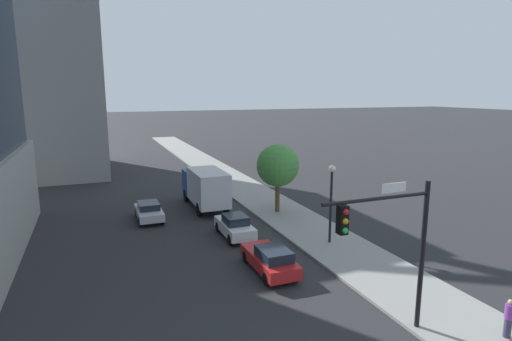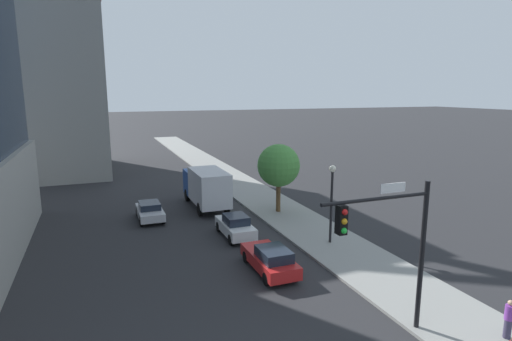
{
  "view_description": "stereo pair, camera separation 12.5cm",
  "coord_description": "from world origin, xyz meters",
  "views": [
    {
      "loc": [
        -5.99,
        -7.45,
        9.62
      ],
      "look_at": [
        1.62,
        11.68,
        5.65
      ],
      "focal_mm": 28.89,
      "sensor_mm": 36.0,
      "label": 1
    },
    {
      "loc": [
        -5.87,
        -7.5,
        9.62
      ],
      "look_at": [
        1.62,
        11.68,
        5.65
      ],
      "focal_mm": 28.89,
      "sensor_mm": 36.0,
      "label": 2
    }
  ],
  "objects": [
    {
      "name": "car_silver",
      "position": [
        -2.44,
        23.48,
        0.69
      ],
      "size": [
        1.78,
        4.02,
        1.34
      ],
      "color": "#B7B7BC",
      "rests_on": "ground"
    },
    {
      "name": "street_tree",
      "position": [
        7.37,
        21.52,
        3.87
      ],
      "size": [
        3.37,
        3.37,
        5.42
      ],
      "color": "brown",
      "rests_on": "sidewalk"
    },
    {
      "name": "car_white",
      "position": [
        2.43,
        17.53,
        0.76
      ],
      "size": [
        1.72,
        4.03,
        1.54
      ],
      "color": "silver",
      "rests_on": "ground"
    },
    {
      "name": "sidewalk",
      "position": [
        7.73,
        20.0,
        0.07
      ],
      "size": [
        4.61,
        120.0,
        0.15
      ],
      "primitive_type": "cube",
      "color": "gray",
      "rests_on": "ground"
    },
    {
      "name": "box_truck",
      "position": [
        2.43,
        25.11,
        1.87
      ],
      "size": [
        2.44,
        7.06,
        3.31
      ],
      "color": "#1E4799",
      "rests_on": "ground"
    },
    {
      "name": "street_lamp",
      "position": [
        7.62,
        14.02,
        3.49
      ],
      "size": [
        0.44,
        0.44,
        4.99
      ],
      "color": "black",
      "rests_on": "sidewalk"
    },
    {
      "name": "car_red",
      "position": [
        2.43,
        11.63,
        0.74
      ],
      "size": [
        1.78,
        4.44,
        1.49
      ],
      "color": "red",
      "rests_on": "ground"
    },
    {
      "name": "traffic_light_pole",
      "position": [
        4.2,
        4.38,
        4.35
      ],
      "size": [
        4.75,
        0.48,
        6.16
      ],
      "color": "black",
      "rests_on": "sidewalk"
    },
    {
      "name": "pedestrian_purple_shirt",
      "position": [
        8.56,
        2.5,
        0.95
      ],
      "size": [
        0.34,
        0.34,
        1.58
      ],
      "color": "#38334C",
      "rests_on": "sidewalk"
    },
    {
      "name": "construction_building",
      "position": [
        -12.2,
        46.58,
        13.42
      ],
      "size": [
        16.42,
        16.5,
        31.43
      ],
      "color": "gray",
      "rests_on": "ground"
    }
  ]
}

